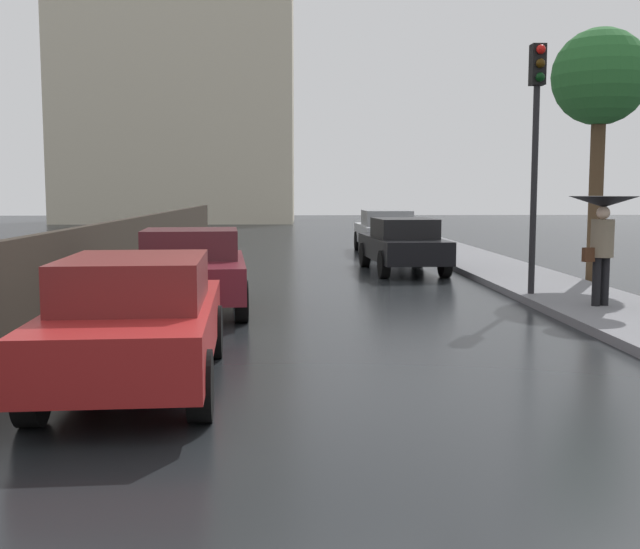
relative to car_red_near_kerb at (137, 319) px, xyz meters
The scene contains 8 objects.
ground 2.21m from the car_red_near_kerb, 13.68° to the right, with size 120.00×120.00×0.00m, color black.
car_red_near_kerb is the anchor object (origin of this frame).
car_silver_mid_road 18.50m from the car_red_near_kerb, 74.43° to the left, with size 1.82×4.49×1.45m.
car_black_far_ahead 12.60m from the car_red_near_kerb, 68.48° to the left, with size 1.93×4.47×1.40m.
car_maroon_behind_camera 5.34m from the car_red_near_kerb, 90.76° to the left, with size 2.16×3.97×1.43m.
pedestrian_with_umbrella_near 8.45m from the car_red_near_kerb, 33.98° to the left, with size 1.16×1.16×1.87m.
traffic_light 9.28m from the car_red_near_kerb, 45.04° to the left, with size 0.26×0.39×4.67m.
street_tree_near 12.97m from the car_red_near_kerb, 46.38° to the left, with size 2.12×2.12×5.68m.
Camera 1 is at (-0.43, -7.76, 2.09)m, focal length 43.62 mm.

